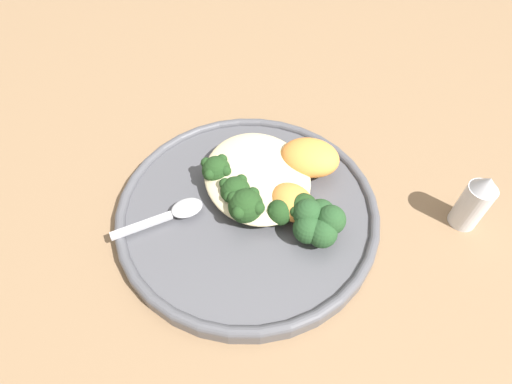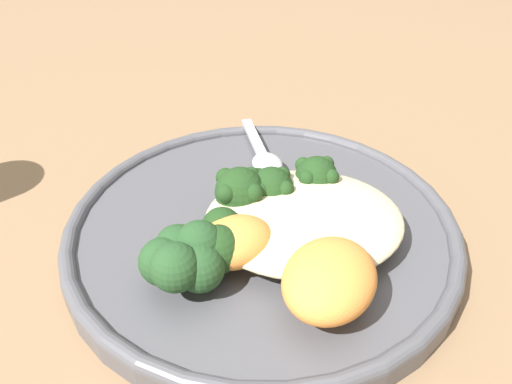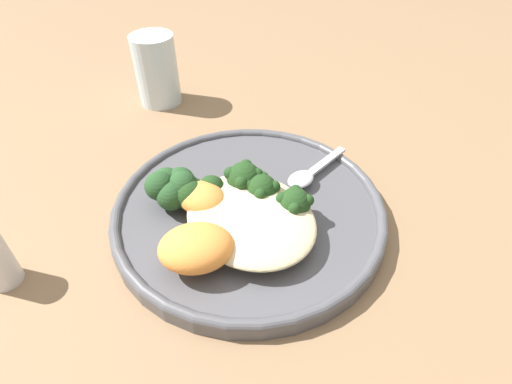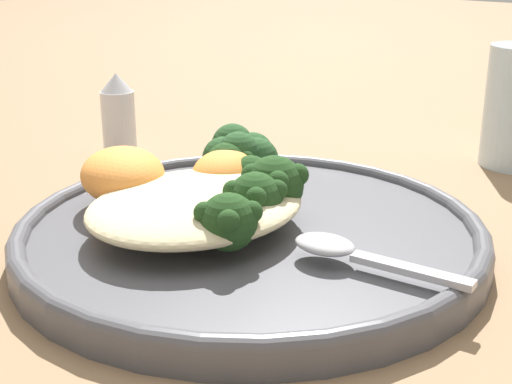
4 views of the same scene
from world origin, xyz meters
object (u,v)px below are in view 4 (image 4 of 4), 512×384
at_px(broccoli_stalk_3, 240,182).
at_px(broccoli_stalk_4, 223,171).
at_px(sweet_potato_chunk_1, 224,172).
at_px(salt_shaker, 118,115).
at_px(broccoli_stalk_1, 239,199).
at_px(sweet_potato_chunk_0, 123,175).
at_px(plate, 250,233).
at_px(quinoa_mound, 201,207).
at_px(spoon, 343,250).
at_px(broccoli_stalk_2, 260,187).
at_px(kale_tuft, 241,154).
at_px(broccoli_stalk_0, 219,216).

distance_m(broccoli_stalk_3, broccoli_stalk_4, 0.02).
xyz_separation_m(sweet_potato_chunk_1, salt_shaker, (0.06, 0.19, 0.00)).
distance_m(broccoli_stalk_1, sweet_potato_chunk_0, 0.09).
relative_size(broccoli_stalk_3, salt_shaker, 1.08).
bearing_deg(plate, sweet_potato_chunk_1, 63.54).
xyz_separation_m(quinoa_mound, broccoli_stalk_4, (0.05, 0.03, 0.00)).
relative_size(quinoa_mound, sweet_potato_chunk_0, 2.05).
height_order(broccoli_stalk_1, sweet_potato_chunk_0, sweet_potato_chunk_0).
distance_m(broccoli_stalk_3, sweet_potato_chunk_1, 0.02).
xyz_separation_m(spoon, salt_shaker, (0.09, 0.31, 0.01)).
distance_m(quinoa_mound, broccoli_stalk_4, 0.06).
bearing_deg(broccoli_stalk_3, broccoli_stalk_2, -103.40).
distance_m(broccoli_stalk_3, sweet_potato_chunk_0, 0.08).
relative_size(broccoli_stalk_2, spoon, 0.80).
xyz_separation_m(broccoli_stalk_1, salt_shaker, (0.09, 0.23, 0.00)).
height_order(quinoa_mound, salt_shaker, salt_shaker).
bearing_deg(kale_tuft, broccoli_stalk_2, -127.41).
distance_m(sweet_potato_chunk_1, salt_shaker, 0.20).
bearing_deg(quinoa_mound, broccoli_stalk_2, -20.29).
bearing_deg(broccoli_stalk_0, plate, 130.34).
bearing_deg(plate, salt_shaker, 71.68).
relative_size(broccoli_stalk_3, sweet_potato_chunk_0, 1.18).
height_order(plate, kale_tuft, kale_tuft).
relative_size(broccoli_stalk_3, sweet_potato_chunk_1, 1.54).
bearing_deg(spoon, salt_shaker, 155.97).
xyz_separation_m(broccoli_stalk_4, sweet_potato_chunk_1, (-0.00, -0.00, 0.00)).
xyz_separation_m(broccoli_stalk_2, salt_shaker, (0.07, 0.23, -0.00)).
height_order(plate, broccoli_stalk_0, broccoli_stalk_0).
relative_size(sweet_potato_chunk_1, salt_shaker, 0.70).
relative_size(broccoli_stalk_1, kale_tuft, 1.48).
bearing_deg(broccoli_stalk_2, quinoa_mound, -149.89).
distance_m(quinoa_mound, kale_tuft, 0.10).
relative_size(broccoli_stalk_4, salt_shaker, 1.08).
relative_size(plate, salt_shaker, 3.90).
bearing_deg(plate, broccoli_stalk_3, 54.12).
bearing_deg(salt_shaker, plate, -108.32).
xyz_separation_m(broccoli_stalk_3, kale_tuft, (0.03, 0.03, 0.01)).
bearing_deg(broccoli_stalk_3, broccoli_stalk_0, -138.86).
relative_size(broccoli_stalk_2, sweet_potato_chunk_1, 1.56).
relative_size(kale_tuft, salt_shaker, 0.73).
height_order(plate, sweet_potato_chunk_0, sweet_potato_chunk_0).
distance_m(quinoa_mound, spoon, 0.10).
distance_m(broccoli_stalk_4, sweet_potato_chunk_1, 0.01).
height_order(quinoa_mound, broccoli_stalk_3, broccoli_stalk_3).
bearing_deg(salt_shaker, spoon, -105.48).
relative_size(broccoli_stalk_0, sweet_potato_chunk_1, 1.91).
bearing_deg(broccoli_stalk_1, sweet_potato_chunk_0, -177.00).
bearing_deg(plate, broccoli_stalk_0, -164.95).
height_order(kale_tuft, spoon, kale_tuft).
relative_size(sweet_potato_chunk_0, spoon, 0.67).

